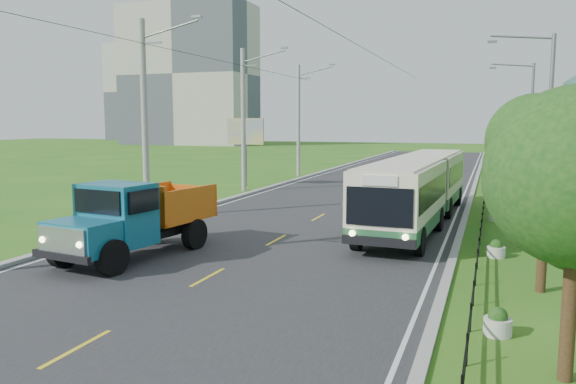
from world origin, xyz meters
The scene contains 28 objects.
ground centered at (0.00, 0.00, 0.00)m, with size 240.00×240.00×0.00m, color #276718.
road centered at (0.00, 20.00, 0.01)m, with size 14.00×120.00×0.02m, color #28282B.
curb_left centered at (-7.20, 20.00, 0.07)m, with size 0.40×120.00×0.15m, color #9E9E99.
curb_right centered at (7.15, 20.00, 0.05)m, with size 0.30×120.00×0.10m, color #9E9E99.
edge_line_left centered at (-6.65, 20.00, 0.02)m, with size 0.12×120.00×0.00m, color silver.
edge_line_right centered at (6.65, 20.00, 0.02)m, with size 0.12×120.00×0.00m, color silver.
centre_dash centered at (0.00, 0.00, 0.02)m, with size 0.12×2.20×0.00m, color yellow.
railing_right centered at (8.00, 14.00, 0.30)m, with size 0.04×40.00×0.60m, color black.
pole_near centered at (-8.26, 9.00, 5.09)m, with size 3.51×0.32×10.00m.
pole_mid centered at (-8.26, 21.00, 5.09)m, with size 3.51×0.32×10.00m.
pole_far centered at (-8.26, 33.00, 5.09)m, with size 3.51×0.32×10.00m.
tree_second centered at (9.86, 2.14, 3.52)m, with size 3.18×3.26×5.30m.
tree_third centered at (9.86, 8.14, 3.99)m, with size 3.60×3.62×6.00m.
tree_fourth centered at (9.86, 14.14, 3.59)m, with size 3.24×3.31×5.40m.
tree_fifth centered at (9.86, 20.14, 3.85)m, with size 3.48×3.52×5.80m.
tree_back centered at (9.86, 26.14, 3.65)m, with size 3.30×3.36×5.50m.
streetlight_mid centered at (10.64, 14.00, 4.90)m, with size 3.02×0.20×9.07m.
streetlight_far centered at (10.64, 28.00, 4.90)m, with size 3.02×0.20×9.07m.
planter_front centered at (8.60, -2.00, 0.29)m, with size 0.64×0.64×0.67m.
planter_near centered at (8.60, 6.00, 0.29)m, with size 0.64×0.64×0.67m.
planter_mid centered at (8.60, 14.00, 0.29)m, with size 0.64×0.64×0.67m.
planter_far centered at (8.60, 22.00, 0.29)m, with size 0.64×0.64×0.67m.
billboard_left centered at (-9.50, 24.00, 3.87)m, with size 3.00×0.20×5.20m.
billboard_right centered at (12.30, 20.00, 5.34)m, with size 0.24×6.00×7.30m.
apartment_near centered at (-55.00, 95.00, 15.00)m, with size 28.00×14.00×30.00m, color #B7B2A3.
apartment_far centered at (-80.00, 120.00, 13.00)m, with size 24.00×14.00×26.00m, color #B7B2A3.
bus centered at (5.04, 11.98, 1.90)m, with size 3.35×16.44×3.15m.
dump_truck centered at (-3.79, 1.61, 1.58)m, with size 3.37×6.92×2.80m.
Camera 1 is at (8.31, -15.39, 4.90)m, focal length 35.00 mm.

